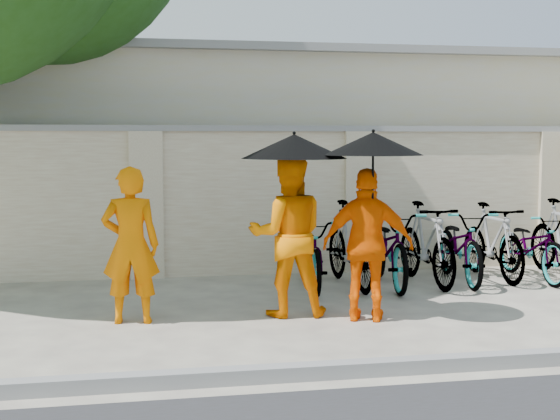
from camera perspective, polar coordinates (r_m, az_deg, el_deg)
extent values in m
plane|color=#B9B29B|center=(7.92, -1.76, -8.66)|extent=(80.00, 80.00, 0.00)
cube|color=gray|center=(6.29, 0.80, -11.80)|extent=(40.00, 0.16, 0.12)
cube|color=beige|center=(11.05, 0.66, 0.58)|extent=(20.00, 0.30, 2.00)
cube|color=beige|center=(14.94, 1.46, 4.11)|extent=(14.00, 6.00, 3.20)
imported|color=#DD6900|center=(8.15, -10.88, -2.54)|extent=(0.63, 0.45, 1.62)
imported|color=orange|center=(8.34, 0.58, -1.85)|extent=(0.90, 0.74, 1.74)
cylinder|color=black|center=(8.22, 1.04, 1.78)|extent=(0.02, 0.02, 0.83)
cone|color=black|center=(8.21, 1.04, 4.68)|extent=(1.12, 1.12, 0.26)
imported|color=#F65900|center=(8.15, 6.44, -2.56)|extent=(1.01, 0.70, 1.60)
cylinder|color=black|center=(8.03, 6.79, 1.47)|extent=(0.02, 0.02, 0.95)
cone|color=black|center=(8.01, 6.83, 4.85)|extent=(1.02, 1.02, 0.23)
imported|color=#ACACAC|center=(9.90, 2.33, -3.16)|extent=(0.78, 1.78, 0.91)
imported|color=#ACACAC|center=(10.04, 5.14, -2.51)|extent=(0.57, 1.84, 1.10)
imported|color=#ACACAC|center=(10.12, 8.05, -2.78)|extent=(0.86, 1.95, 0.99)
imported|color=#ACACAC|center=(10.32, 10.66, -2.43)|extent=(0.55, 1.80, 1.07)
imported|color=#ACACAC|center=(10.59, 13.08, -2.57)|extent=(0.86, 1.91, 0.97)
imported|color=#ACACAC|center=(10.91, 15.29, -2.24)|extent=(0.53, 1.72, 1.03)
imported|color=#ACACAC|center=(11.03, 17.99, -2.54)|extent=(0.64, 1.74, 0.91)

